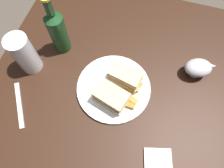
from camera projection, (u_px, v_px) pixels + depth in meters
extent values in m
plane|color=#4C4238|center=(111.00, 125.00, 1.42)|extent=(6.00, 6.00, 0.00)
cube|color=black|center=(111.00, 111.00, 1.10)|extent=(1.03, 0.93, 0.71)
cylinder|color=white|center=(114.00, 88.00, 0.76)|extent=(0.28, 0.28, 0.01)
cube|color=#CCB284|center=(111.00, 99.00, 0.73)|extent=(0.10, 0.13, 0.02)
cube|color=brown|center=(111.00, 97.00, 0.71)|extent=(0.10, 0.12, 0.02)
cube|color=#CCB284|center=(111.00, 95.00, 0.69)|extent=(0.10, 0.13, 0.02)
cube|color=#CCB284|center=(125.00, 79.00, 0.76)|extent=(0.09, 0.13, 0.03)
cube|color=#8C5B3D|center=(125.00, 77.00, 0.74)|extent=(0.08, 0.12, 0.01)
cube|color=#CCB284|center=(126.00, 74.00, 0.72)|extent=(0.09, 0.13, 0.03)
cube|color=#B77F33|center=(137.00, 88.00, 0.75)|extent=(0.06, 0.04, 0.02)
cube|color=#AD702D|center=(128.00, 105.00, 0.72)|extent=(0.02, 0.05, 0.02)
cube|color=gold|center=(133.00, 90.00, 0.74)|extent=(0.03, 0.04, 0.02)
cube|color=#B77F33|center=(123.00, 93.00, 0.74)|extent=(0.03, 0.04, 0.02)
cube|color=gold|center=(125.00, 84.00, 0.75)|extent=(0.05, 0.04, 0.01)
cube|color=#B77F33|center=(131.00, 99.00, 0.73)|extent=(0.03, 0.05, 0.02)
cylinder|color=white|center=(25.00, 54.00, 0.73)|extent=(0.08, 0.08, 0.17)
cylinder|color=orange|center=(29.00, 61.00, 0.78)|extent=(0.07, 0.07, 0.07)
cylinder|color=#B7B7BC|center=(195.00, 72.00, 0.79)|extent=(0.04, 0.04, 0.02)
ellipsoid|color=#B7B7BC|center=(198.00, 68.00, 0.76)|extent=(0.10, 0.12, 0.06)
ellipsoid|color=#381E0F|center=(199.00, 67.00, 0.75)|extent=(0.08, 0.10, 0.02)
cone|color=#B7B7BC|center=(212.00, 66.00, 0.75)|extent=(0.03, 0.04, 0.02)
cylinder|color=#19421E|center=(59.00, 34.00, 0.77)|extent=(0.07, 0.07, 0.17)
cone|color=#19421E|center=(52.00, 16.00, 0.68)|extent=(0.07, 0.07, 0.02)
cylinder|color=#19421E|center=(48.00, 7.00, 0.64)|extent=(0.03, 0.03, 0.06)
cube|color=silver|center=(158.00, 166.00, 0.66)|extent=(0.13, 0.12, 0.01)
cube|color=silver|center=(19.00, 105.00, 0.74)|extent=(0.16, 0.11, 0.01)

